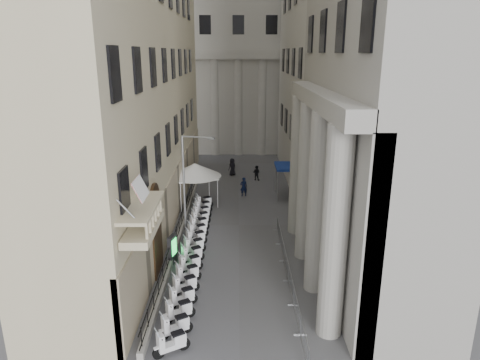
% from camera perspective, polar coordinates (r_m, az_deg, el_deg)
% --- Properties ---
extents(far_building, '(22.00, 10.00, 30.00)m').
position_cam_1_polar(far_building, '(59.51, -0.22, 18.75)').
color(far_building, beige).
rests_on(far_building, ground).
extents(iron_fence, '(0.30, 28.00, 1.40)m').
position_cam_1_polar(iron_fence, '(32.42, -7.83, -6.82)').
color(iron_fence, black).
rests_on(iron_fence, ground).
extents(blue_awning, '(1.60, 3.00, 3.00)m').
position_cam_1_polar(blue_awning, '(39.82, 5.81, -2.22)').
color(blue_awning, navy).
rests_on(blue_awning, ground).
extents(flag, '(1.00, 1.40, 8.20)m').
position_cam_1_polar(flag, '(21.25, -11.71, -20.89)').
color(flag, '#9E0C11').
rests_on(flag, ground).
extents(scooter_0, '(1.49, 1.18, 1.50)m').
position_cam_1_polar(scooter_0, '(20.69, -9.01, -21.91)').
color(scooter_0, white).
rests_on(scooter_0, ground).
extents(scooter_1, '(1.49, 1.18, 1.50)m').
position_cam_1_polar(scooter_1, '(21.65, -8.51, -19.89)').
color(scooter_1, white).
rests_on(scooter_1, ground).
extents(scooter_2, '(1.49, 1.18, 1.50)m').
position_cam_1_polar(scooter_2, '(22.64, -8.06, -18.05)').
color(scooter_2, white).
rests_on(scooter_2, ground).
extents(scooter_3, '(1.49, 1.18, 1.50)m').
position_cam_1_polar(scooter_3, '(23.65, -7.65, -16.36)').
color(scooter_3, white).
rests_on(scooter_3, ground).
extents(scooter_4, '(1.49, 1.18, 1.50)m').
position_cam_1_polar(scooter_4, '(24.68, -7.29, -14.81)').
color(scooter_4, white).
rests_on(scooter_4, ground).
extents(scooter_5, '(1.49, 1.18, 1.50)m').
position_cam_1_polar(scooter_5, '(25.73, -6.96, -13.39)').
color(scooter_5, white).
rests_on(scooter_5, ground).
extents(scooter_6, '(1.49, 1.18, 1.50)m').
position_cam_1_polar(scooter_6, '(26.79, -6.66, -12.08)').
color(scooter_6, white).
rests_on(scooter_6, ground).
extents(scooter_7, '(1.49, 1.18, 1.50)m').
position_cam_1_polar(scooter_7, '(27.87, -6.39, -10.87)').
color(scooter_7, white).
rests_on(scooter_7, ground).
extents(scooter_8, '(1.49, 1.18, 1.50)m').
position_cam_1_polar(scooter_8, '(28.96, -6.13, -9.75)').
color(scooter_8, white).
rests_on(scooter_8, ground).
extents(scooter_9, '(1.49, 1.18, 1.50)m').
position_cam_1_polar(scooter_9, '(30.06, -5.90, -8.71)').
color(scooter_9, white).
rests_on(scooter_9, ground).
extents(scooter_10, '(1.49, 1.18, 1.50)m').
position_cam_1_polar(scooter_10, '(31.17, -5.69, -7.74)').
color(scooter_10, white).
rests_on(scooter_10, ground).
extents(scooter_11, '(1.49, 1.18, 1.50)m').
position_cam_1_polar(scooter_11, '(32.28, -5.49, -6.84)').
color(scooter_11, white).
rests_on(scooter_11, ground).
extents(scooter_12, '(1.49, 1.18, 1.50)m').
position_cam_1_polar(scooter_12, '(33.41, -5.30, -6.00)').
color(scooter_12, white).
rests_on(scooter_12, ground).
extents(scooter_13, '(1.49, 1.18, 1.50)m').
position_cam_1_polar(scooter_13, '(34.54, -5.13, -5.22)').
color(scooter_13, white).
rests_on(scooter_13, ground).
extents(scooter_14, '(1.49, 1.18, 1.50)m').
position_cam_1_polar(scooter_14, '(35.68, -4.97, -4.48)').
color(scooter_14, white).
rests_on(scooter_14, ground).
extents(scooter_15, '(1.49, 1.18, 1.50)m').
position_cam_1_polar(scooter_15, '(36.82, -4.82, -3.79)').
color(scooter_15, white).
rests_on(scooter_15, ground).
extents(barrier_0, '(0.60, 2.40, 1.10)m').
position_cam_1_polar(barrier_0, '(20.68, 8.52, -21.90)').
color(barrier_0, '#9A9DA1').
rests_on(barrier_0, ground).
extents(barrier_1, '(0.60, 2.40, 1.10)m').
position_cam_1_polar(barrier_1, '(22.67, 7.55, -17.98)').
color(barrier_1, '#9A9DA1').
rests_on(barrier_1, ground).
extents(barrier_2, '(0.60, 2.40, 1.10)m').
position_cam_1_polar(barrier_2, '(24.75, 6.77, -14.70)').
color(barrier_2, '#9A9DA1').
rests_on(barrier_2, ground).
extents(barrier_3, '(0.60, 2.40, 1.10)m').
position_cam_1_polar(barrier_3, '(26.90, 6.13, -11.94)').
color(barrier_3, '#9A9DA1').
rests_on(barrier_3, ground).
extents(barrier_4, '(0.60, 2.40, 1.10)m').
position_cam_1_polar(barrier_4, '(29.10, 5.60, -9.59)').
color(barrier_4, '#9A9DA1').
rests_on(barrier_4, ground).
extents(barrier_5, '(0.60, 2.40, 1.10)m').
position_cam_1_polar(barrier_5, '(31.35, 5.15, -7.57)').
color(barrier_5, '#9A9DA1').
rests_on(barrier_5, ground).
extents(security_tent, '(4.52, 4.52, 3.68)m').
position_cam_1_polar(security_tent, '(36.69, -5.24, 1.16)').
color(security_tent, white).
rests_on(security_tent, ground).
extents(street_lamp, '(2.36, 0.76, 7.36)m').
position_cam_1_polar(street_lamp, '(30.35, -7.06, 0.29)').
color(street_lamp, '#93969C').
rests_on(street_lamp, ground).
extents(info_kiosk, '(0.49, 0.92, 1.88)m').
position_cam_1_polar(info_kiosk, '(27.54, -9.01, -9.12)').
color(info_kiosk, black).
rests_on(info_kiosk, ground).
extents(pedestrian_a, '(0.74, 0.58, 1.79)m').
position_cam_1_polar(pedestrian_a, '(39.53, 0.50, -0.91)').
color(pedestrian_a, '#0D1637').
rests_on(pedestrian_a, ground).
extents(pedestrian_b, '(0.92, 0.81, 1.57)m').
position_cam_1_polar(pedestrian_b, '(44.57, 2.20, 0.97)').
color(pedestrian_b, black).
rests_on(pedestrian_b, ground).
extents(pedestrian_c, '(1.08, 1.05, 1.87)m').
position_cam_1_polar(pedestrian_c, '(46.30, -1.03, 1.77)').
color(pedestrian_c, black).
rests_on(pedestrian_c, ground).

